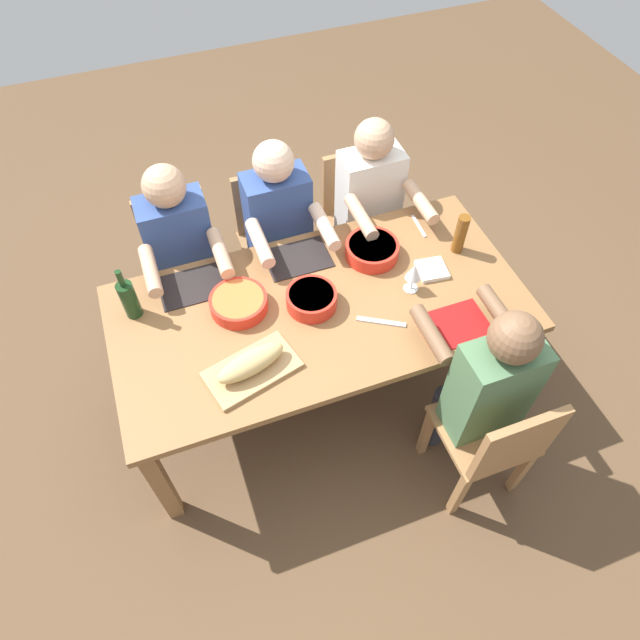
% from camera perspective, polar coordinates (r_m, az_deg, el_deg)
% --- Properties ---
extents(ground_plane, '(8.00, 8.00, 0.00)m').
position_cam_1_polar(ground_plane, '(3.29, -0.00, -6.67)').
color(ground_plane, brown).
extents(dining_table, '(1.96, 0.97, 0.74)m').
position_cam_1_polar(dining_table, '(2.74, -0.00, 0.44)').
color(dining_table, olive).
rests_on(dining_table, ground_plane).
extents(chair_far_right, '(0.40, 0.40, 0.85)m').
position_cam_1_polar(chair_far_right, '(3.52, 3.79, 10.83)').
color(chair_far_right, '#9E7044').
rests_on(chair_far_right, ground_plane).
extents(diner_far_right, '(0.41, 0.53, 1.20)m').
position_cam_1_polar(diner_far_right, '(3.26, 5.25, 11.61)').
color(diner_far_right, '#2D2D38').
rests_on(diner_far_right, ground_plane).
extents(chair_far_left, '(0.40, 0.40, 0.85)m').
position_cam_1_polar(chair_far_left, '(3.34, -13.67, 6.30)').
color(chair_far_left, '#9E7044').
rests_on(chair_far_left, ground_plane).
extents(diner_far_left, '(0.41, 0.53, 1.20)m').
position_cam_1_polar(diner_far_left, '(3.06, -13.74, 6.75)').
color(diner_far_left, '#2D2D38').
rests_on(diner_far_left, ground_plane).
extents(chair_far_center, '(0.40, 0.40, 0.85)m').
position_cam_1_polar(chair_far_center, '(3.39, -4.76, 8.73)').
color(chair_far_center, '#9E7044').
rests_on(chair_far_center, ground_plane).
extents(diner_far_center, '(0.41, 0.53, 1.20)m').
position_cam_1_polar(diner_far_center, '(3.11, -4.01, 9.38)').
color(diner_far_center, '#2D2D38').
rests_on(diner_far_center, ground_plane).
extents(chair_near_right, '(0.40, 0.40, 0.85)m').
position_cam_1_polar(chair_near_right, '(2.71, 17.22, -11.60)').
color(chair_near_right, '#9E7044').
rests_on(chair_near_right, ground_plane).
extents(diner_near_right, '(0.41, 0.53, 1.20)m').
position_cam_1_polar(diner_near_right, '(2.58, 16.31, -6.15)').
color(diner_near_right, '#2D2D38').
rests_on(diner_near_right, ground_plane).
extents(serving_bowl_fruit, '(0.27, 0.27, 0.07)m').
position_cam_1_polar(serving_bowl_fruit, '(2.66, -8.22, 1.76)').
color(serving_bowl_fruit, red).
rests_on(serving_bowl_fruit, dining_table).
extents(serving_bowl_salad, '(0.24, 0.24, 0.08)m').
position_cam_1_polar(serving_bowl_salad, '(2.64, -0.87, 2.20)').
color(serving_bowl_salad, red).
rests_on(serving_bowl_salad, dining_table).
extents(serving_bowl_greens, '(0.27, 0.27, 0.08)m').
position_cam_1_polar(serving_bowl_greens, '(2.87, 5.27, 7.13)').
color(serving_bowl_greens, red).
rests_on(serving_bowl_greens, dining_table).
extents(cutting_board, '(0.44, 0.31, 0.02)m').
position_cam_1_polar(cutting_board, '(2.47, -6.88, -5.00)').
color(cutting_board, tan).
rests_on(cutting_board, dining_table).
extents(bread_loaf, '(0.34, 0.19, 0.09)m').
position_cam_1_polar(bread_loaf, '(2.43, -7.00, -4.31)').
color(bread_loaf, tan).
rests_on(bread_loaf, cutting_board).
extents(wine_bottle, '(0.08, 0.08, 0.29)m').
position_cam_1_polar(wine_bottle, '(2.71, -18.72, 2.06)').
color(wine_bottle, '#193819').
rests_on(wine_bottle, dining_table).
extents(beer_bottle, '(0.06, 0.06, 0.22)m').
position_cam_1_polar(beer_bottle, '(2.93, 14.00, 8.42)').
color(beer_bottle, brown).
rests_on(beer_bottle, dining_table).
extents(wine_glass, '(0.08, 0.08, 0.17)m').
position_cam_1_polar(wine_glass, '(2.69, 9.44, 4.73)').
color(wine_glass, silver).
rests_on(wine_glass, dining_table).
extents(fork_far_right, '(0.02, 0.17, 0.01)m').
position_cam_1_polar(fork_far_right, '(3.09, 9.94, 9.31)').
color(fork_far_right, silver).
rests_on(fork_far_right, dining_table).
extents(placemat_far_left, '(0.32, 0.23, 0.01)m').
position_cam_1_polar(placemat_far_left, '(2.82, -12.71, 3.36)').
color(placemat_far_left, black).
rests_on(placemat_far_left, dining_table).
extents(placemat_far_center, '(0.32, 0.23, 0.01)m').
position_cam_1_polar(placemat_far_center, '(2.88, -2.25, 6.24)').
color(placemat_far_center, black).
rests_on(placemat_far_center, dining_table).
extents(placemat_near_right, '(0.32, 0.23, 0.01)m').
position_cam_1_polar(placemat_near_right, '(2.67, 13.40, -0.57)').
color(placemat_near_right, maroon).
rests_on(placemat_near_right, dining_table).
extents(carving_knife, '(0.21, 0.14, 0.01)m').
position_cam_1_polar(carving_knife, '(2.63, 6.20, -0.17)').
color(carving_knife, silver).
rests_on(carving_knife, dining_table).
extents(napkin_stack, '(0.16, 0.16, 0.02)m').
position_cam_1_polar(napkin_stack, '(2.87, 11.22, 5.01)').
color(napkin_stack, white).
rests_on(napkin_stack, dining_table).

